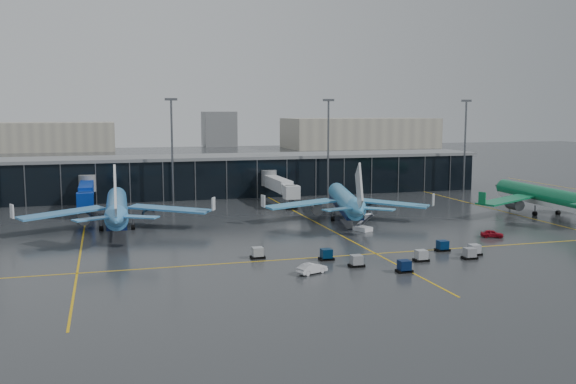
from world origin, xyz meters
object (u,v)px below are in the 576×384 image
object	(u,v)px
airliner_aer_lingus	(542,185)
service_van_red	(492,234)
airliner_arkefly	(116,195)
mobile_airstair	(363,227)
service_van_white	(312,268)
baggage_carts	(395,255)
airliner_klm_near	(345,189)

from	to	relation	value
airliner_aer_lingus	service_van_red	bearing A→B (deg)	-138.59
airliner_arkefly	service_van_red	xyz separation A→B (m)	(64.13, -27.69, -5.86)
airliner_arkefly	mobile_airstair	size ratio (longest dim) A/B	11.14
service_van_white	airliner_aer_lingus	bearing A→B (deg)	-84.37
mobile_airstair	service_van_white	distance (m)	33.82
airliner_arkefly	service_van_white	world-z (taller)	airliner_arkefly
baggage_carts	mobile_airstair	distance (m)	24.10
airliner_aer_lingus	service_van_white	bearing A→B (deg)	-147.86
airliner_klm_near	mobile_airstair	size ratio (longest dim) A/B	10.69
airliner_klm_near	service_van_red	size ratio (longest dim) A/B	10.28
airliner_arkefly	airliner_klm_near	size ratio (longest dim) A/B	1.04
service_van_white	baggage_carts	bearing A→B (deg)	-97.19
baggage_carts	service_van_red	size ratio (longest dim) A/B	8.90
airliner_arkefly	baggage_carts	distance (m)	56.01
service_van_white	airliner_arkefly	bearing A→B (deg)	7.00
airliner_arkefly	service_van_red	world-z (taller)	airliner_arkefly
mobile_airstair	service_van_red	world-z (taller)	mobile_airstair
airliner_arkefly	service_van_red	distance (m)	70.10
service_van_red	mobile_airstair	bearing A→B (deg)	83.65
airliner_klm_near	baggage_carts	size ratio (longest dim) A/B	1.15
airliner_aer_lingus	service_van_red	size ratio (longest dim) A/B	10.46
airliner_klm_near	airliner_aer_lingus	xyz separation A→B (m)	(43.84, -5.42, 0.11)
airliner_aer_lingus	service_van_white	distance (m)	73.98
mobile_airstair	service_van_white	world-z (taller)	mobile_airstair
airliner_klm_near	service_van_white	world-z (taller)	airliner_klm_near
airliner_arkefly	baggage_carts	xyz separation A→B (m)	(39.80, -38.98, -5.77)
service_van_red	service_van_white	xyz separation A→B (m)	(-38.88, -15.49, 0.08)
airliner_arkefly	airliner_aer_lingus	xyz separation A→B (m)	(89.80, -7.48, -0.15)
airliner_aer_lingus	service_van_red	xyz separation A→B (m)	(-25.67, -20.21, -5.70)
airliner_klm_near	service_van_white	xyz separation A→B (m)	(-20.70, -41.13, -5.52)
baggage_carts	mobile_airstair	size ratio (longest dim) A/B	9.26
airliner_aer_lingus	airliner_klm_near	bearing A→B (deg)	176.14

